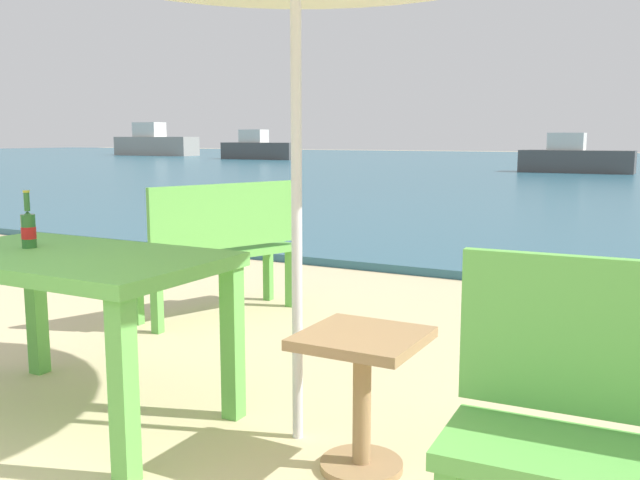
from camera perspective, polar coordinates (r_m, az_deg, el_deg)
The scene contains 7 objects.
picnic_table_green at distance 3.28m, azimuth -19.98°, elevation -2.89°, with size 1.40×0.80×0.76m.
beer_bottle_amber at distance 3.45m, azimuth -22.82°, elevation 0.94°, with size 0.07×0.07×0.26m.
side_table_wood at distance 2.68m, azimuth 3.47°, elevation -11.48°, with size 0.44×0.44×0.54m.
bench_green_right at distance 4.90m, azimuth -8.05°, elevation -0.11°, with size 0.77×1.25×0.95m.
boat_ferry at distance 45.94m, azimuth -13.39°, elevation 7.71°, with size 5.73×1.56×2.08m.
boat_barge at distance 37.26m, azimuth -5.03°, elevation 7.49°, with size 4.28×1.17×1.56m.
boat_cargo_ship at distance 24.69m, azimuth 20.17°, elevation 6.31°, with size 3.62×0.99×1.31m.
Camera 1 is at (1.82, -0.93, 1.27)m, focal length 38.98 mm.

